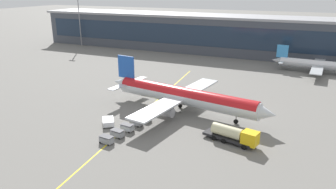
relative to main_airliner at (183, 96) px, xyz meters
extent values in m
plane|color=slate|center=(-6.48, -5.04, -3.92)|extent=(700.00, 700.00, 0.00)
cube|color=yellow|center=(-8.58, -3.04, -3.91)|extent=(6.72, 79.77, 0.01)
cube|color=#424751|center=(4.78, 74.03, 3.80)|extent=(207.81, 20.58, 15.43)
cube|color=#1E2D42|center=(4.78, 63.68, 4.57)|extent=(201.57, 0.16, 8.64)
cube|color=#99999E|center=(4.78, 74.03, 12.01)|extent=(211.96, 20.99, 1.00)
cylinder|color=silver|center=(0.28, -0.04, -0.15)|extent=(36.25, 9.33, 3.90)
cylinder|color=red|center=(0.28, -0.04, 0.21)|extent=(35.52, 9.07, 3.74)
cone|color=silver|center=(19.46, -2.99, -0.15)|extent=(4.41, 4.25, 3.70)
cone|color=silver|center=(-19.09, 2.93, 0.24)|extent=(5.12, 3.98, 3.31)
cube|color=#1E51B2|center=(-17.06, 2.62, 4.72)|extent=(5.06, 1.12, 5.84)
cube|color=silver|center=(-15.97, 6.39, 0.44)|extent=(2.92, 6.46, 0.24)
cube|color=silver|center=(-17.15, -1.31, 0.44)|extent=(2.92, 6.46, 0.24)
cube|color=silver|center=(0.24, 9.60, -0.44)|extent=(7.05, 15.71, 0.40)
cube|color=silver|center=(-2.65, -9.23, -0.44)|extent=(7.05, 15.71, 0.40)
cylinder|color=#939399|center=(0.82, 6.75, -1.81)|extent=(3.29, 2.57, 2.14)
cylinder|color=#939399|center=(-1.25, -6.69, -1.81)|extent=(3.29, 2.57, 2.14)
cylinder|color=black|center=(13.12, -2.02, -3.42)|extent=(1.05, 0.55, 1.00)
cylinder|color=slate|center=(13.12, -2.02, -2.51)|extent=(0.20, 0.20, 1.83)
cylinder|color=black|center=(-1.59, 2.02, -3.42)|extent=(1.05, 0.55, 1.00)
cylinder|color=slate|center=(-1.59, 2.02, -2.51)|extent=(0.20, 0.20, 1.83)
cylinder|color=black|center=(-2.13, -1.45, -3.42)|extent=(1.05, 0.55, 1.00)
cylinder|color=slate|center=(-2.13, -1.45, -2.51)|extent=(0.20, 0.20, 1.83)
cube|color=#232326|center=(13.58, -10.99, -3.17)|extent=(10.31, 4.65, 0.50)
cube|color=yellow|center=(17.87, -11.97, -1.92)|extent=(3.28, 3.06, 2.50)
cube|color=black|center=(19.10, -12.24, -1.42)|extent=(0.66, 2.28, 1.12)
cylinder|color=beige|center=(13.30, -10.93, -1.82)|extent=(6.34, 3.47, 2.20)
cylinder|color=black|center=(17.58, -10.68, -3.42)|extent=(1.05, 0.56, 1.00)
cylinder|color=black|center=(17.06, -13.00, -3.42)|extent=(1.05, 0.56, 1.00)
cylinder|color=black|center=(13.55, -9.77, -3.42)|extent=(1.05, 0.56, 1.00)
cylinder|color=black|center=(13.02, -12.09, -3.42)|extent=(1.05, 0.56, 1.00)
cylinder|color=black|center=(11.50, -9.31, -3.42)|extent=(1.05, 0.56, 1.00)
cylinder|color=black|center=(10.97, -11.62, -3.42)|extent=(1.05, 0.56, 1.00)
cube|color=white|center=(-11.88, -14.01, -3.07)|extent=(4.10, 4.42, 1.10)
cube|color=black|center=(-11.32, -14.78, -2.88)|extent=(2.46, 2.30, 0.33)
cylinder|color=black|center=(-10.26, -14.48, -3.62)|extent=(0.56, 0.63, 0.60)
cylinder|color=black|center=(-11.93, -15.70, -3.62)|extent=(0.56, 0.63, 0.60)
cylinder|color=black|center=(-11.83, -12.33, -3.62)|extent=(0.56, 0.63, 0.60)
cylinder|color=black|center=(-13.50, -13.55, -3.62)|extent=(0.56, 0.63, 0.60)
cube|color=gray|center=(-7.43, -21.18, -3.19)|extent=(2.76, 1.79, 1.10)
cube|color=#333338|center=(-7.43, -21.18, -2.49)|extent=(2.81, 1.83, 0.10)
cylinder|color=black|center=(-8.55, -21.80, -3.74)|extent=(0.37, 0.16, 0.36)
cylinder|color=black|center=(-8.38, -20.31, -3.74)|extent=(0.37, 0.16, 0.36)
cylinder|color=black|center=(-6.48, -22.04, -3.74)|extent=(0.37, 0.16, 0.36)
cylinder|color=black|center=(-6.31, -20.55, -3.74)|extent=(0.37, 0.16, 0.36)
cube|color=gray|center=(-7.06, -18.00, -3.19)|extent=(2.76, 1.79, 1.10)
cube|color=#333338|center=(-7.06, -18.00, -2.49)|extent=(2.81, 1.83, 0.10)
cylinder|color=black|center=(-8.18, -18.62, -3.74)|extent=(0.37, 0.16, 0.36)
cylinder|color=black|center=(-8.01, -17.13, -3.74)|extent=(0.37, 0.16, 0.36)
cylinder|color=black|center=(-6.11, -18.86, -3.74)|extent=(0.37, 0.16, 0.36)
cylinder|color=black|center=(-5.94, -17.37, -3.74)|extent=(0.37, 0.16, 0.36)
cube|color=#B2B7BC|center=(-6.69, -14.82, -3.19)|extent=(2.76, 1.79, 1.10)
cube|color=#333338|center=(-6.69, -14.82, -2.49)|extent=(2.81, 1.83, 0.10)
cylinder|color=black|center=(-7.81, -15.44, -3.74)|extent=(0.37, 0.16, 0.36)
cylinder|color=black|center=(-7.64, -13.95, -3.74)|extent=(0.37, 0.16, 0.36)
cylinder|color=black|center=(-5.74, -15.68, -3.74)|extent=(0.37, 0.16, 0.36)
cylinder|color=black|center=(-5.57, -14.19, -3.74)|extent=(0.37, 0.16, 0.36)
cube|color=gray|center=(-6.32, -11.64, -3.19)|extent=(2.76, 1.79, 1.10)
cube|color=#333338|center=(-6.32, -11.64, -2.49)|extent=(2.81, 1.83, 0.10)
cylinder|color=black|center=(-7.44, -12.27, -3.74)|extent=(0.37, 0.16, 0.36)
cylinder|color=black|center=(-7.27, -10.78, -3.74)|extent=(0.37, 0.16, 0.36)
cylinder|color=black|center=(-5.37, -12.51, -3.74)|extent=(0.37, 0.16, 0.36)
cylinder|color=black|center=(-5.20, -11.02, -3.74)|extent=(0.37, 0.16, 0.36)
cube|color=#595B60|center=(-5.95, -8.46, -3.19)|extent=(2.76, 1.79, 1.10)
cube|color=#333338|center=(-5.95, -8.46, -2.49)|extent=(2.81, 1.83, 0.10)
cylinder|color=black|center=(-7.07, -9.09, -3.74)|extent=(0.37, 0.16, 0.36)
cylinder|color=black|center=(-6.90, -7.60, -3.74)|extent=(0.37, 0.16, 0.36)
cylinder|color=black|center=(-5.00, -9.33, -3.74)|extent=(0.37, 0.16, 0.36)
cylinder|color=black|center=(-4.83, -7.84, -3.74)|extent=(0.37, 0.16, 0.36)
cylinder|color=#B2B7BC|center=(30.47, 51.93, -1.12)|extent=(27.75, 4.69, 2.97)
cylinder|color=silver|center=(30.47, 51.93, -0.86)|extent=(27.19, 4.53, 2.85)
cone|color=#B2B7BC|center=(15.50, 52.87, -0.83)|extent=(3.72, 2.74, 2.53)
cube|color=#388CD1|center=(17.19, 52.76, 2.59)|extent=(3.87, 0.51, 4.46)
cube|color=#B2B7BC|center=(17.87, 55.70, -0.68)|extent=(1.78, 4.84, 0.18)
cube|color=#B2B7BC|center=(17.50, 49.76, -0.68)|extent=(1.78, 4.84, 0.18)
cube|color=#B2B7BC|center=(29.82, 59.27, -1.35)|extent=(4.27, 11.80, 0.30)
cube|color=#B2B7BC|center=(28.91, 44.73, -1.35)|extent=(4.27, 11.80, 0.30)
cylinder|color=#939399|center=(30.43, 57.14, -2.39)|extent=(2.39, 1.77, 1.63)
cylinder|color=#939399|center=(29.78, 46.77, -2.39)|extent=(2.39, 1.77, 1.63)
cylinder|color=black|center=(28.90, 53.37, -3.55)|extent=(0.76, 0.34, 0.74)
cylinder|color=slate|center=(28.90, 53.37, -2.89)|extent=(0.15, 0.15, 1.31)
cylinder|color=black|center=(28.73, 50.70, -3.55)|extent=(0.76, 0.34, 0.74)
cylinder|color=slate|center=(28.73, 50.70, -2.89)|extent=(0.15, 0.15, 1.31)
cylinder|color=gray|center=(-79.21, 62.03, 8.88)|extent=(0.44, 0.44, 25.60)
camera|label=1|loc=(25.50, -66.39, 24.58)|focal=34.07mm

